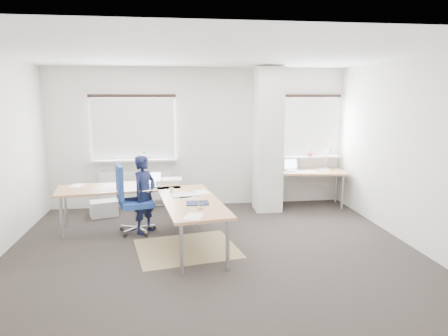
{
  "coord_description": "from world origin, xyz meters",
  "views": [
    {
      "loc": [
        -0.55,
        -5.58,
        2.24
      ],
      "look_at": [
        0.3,
        0.9,
        1.06
      ],
      "focal_mm": 32.0,
      "sensor_mm": 36.0,
      "label": 1
    }
  ],
  "objects": [
    {
      "name": "desk_side",
      "position": [
        2.25,
        2.15,
        0.69
      ],
      "size": [
        1.49,
        0.91,
        1.22
      ],
      "rotation": [
        0.0,
        0.0,
        -0.16
      ],
      "color": "#9F7044",
      "rests_on": "ground"
    },
    {
      "name": "room_shell",
      "position": [
        0.18,
        0.45,
        1.75
      ],
      "size": [
        6.04,
        5.04,
        2.82
      ],
      "color": "silver",
      "rests_on": "ground"
    },
    {
      "name": "floor_mat",
      "position": [
        -0.37,
        0.07,
        0.0
      ],
      "size": [
        1.64,
        1.47,
        0.01
      ],
      "primitive_type": "cube",
      "rotation": [
        0.0,
        0.0,
        0.19
      ],
      "color": "olive",
      "rests_on": "ground"
    },
    {
      "name": "white_crate",
      "position": [
        -1.86,
        1.93,
        0.15
      ],
      "size": [
        0.57,
        0.47,
        0.29
      ],
      "primitive_type": "cube",
      "rotation": [
        0.0,
        0.0,
        0.3
      ],
      "color": "white",
      "rests_on": "ground"
    },
    {
      "name": "person",
      "position": [
        -1.02,
        0.9,
        0.64
      ],
      "size": [
        0.53,
        0.56,
        1.29
      ],
      "primitive_type": "imported",
      "rotation": [
        0.0,
        0.0,
        0.93
      ],
      "color": "black",
      "rests_on": "ground"
    },
    {
      "name": "task_chair",
      "position": [
        -1.2,
        0.88,
        0.32
      ],
      "size": [
        0.65,
        0.63,
        1.15
      ],
      "rotation": [
        0.0,
        0.0,
        0.26
      ],
      "color": "navy",
      "rests_on": "ground"
    },
    {
      "name": "desk_main",
      "position": [
        -0.84,
        0.66,
        0.69
      ],
      "size": [
        2.75,
        2.63,
        0.96
      ],
      "rotation": [
        0.0,
        0.0,
        0.14
      ],
      "color": "#9F7044",
      "rests_on": "ground"
    },
    {
      "name": "ground",
      "position": [
        0.0,
        0.0,
        0.0
      ],
      "size": [
        6.0,
        6.0,
        0.0
      ],
      "primitive_type": "plane",
      "color": "#282320",
      "rests_on": "ground"
    }
  ]
}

